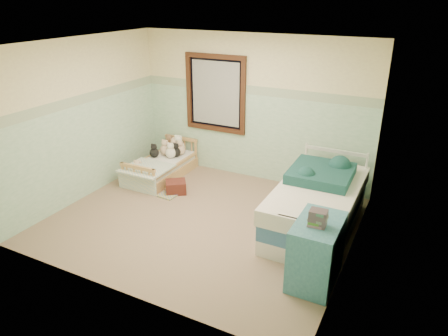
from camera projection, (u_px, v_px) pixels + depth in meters
The scene contains 32 objects.
floor at pixel (202, 220), 6.12m from camera, with size 4.20×3.60×0.02m, color brown.
ceiling at pixel (198, 43), 5.14m from camera, with size 4.20×3.60×0.02m, color white.
wall_back at pixel (252, 109), 7.11m from camera, with size 4.20×0.04×2.50m, color beige.
wall_front at pixel (110, 192), 4.15m from camera, with size 4.20×0.04×2.50m, color beige.
wall_left at pixel (84, 120), 6.50m from camera, with size 0.04×3.60×2.50m, color beige.
wall_right at pixel (359, 166), 4.75m from camera, with size 0.04×3.60×2.50m, color beige.
wainscot_mint at pixel (251, 137), 7.29m from camera, with size 4.20×0.01×1.50m, color #86B393.
border_strip at pixel (253, 90), 6.97m from camera, with size 4.20×0.01×0.15m, color #567E57.
window_frame at pixel (215, 94), 7.29m from camera, with size 1.16×0.06×1.36m, color #382110.
window_blinds at pixel (215, 93), 7.30m from camera, with size 0.92×0.01×1.12m, color #B7B7B3.
toddler_bed_frame at pixel (162, 171), 7.54m from camera, with size 0.70×1.41×0.18m, color #A5763D.
toddler_mattress at pixel (162, 164), 7.48m from camera, with size 0.64×1.35×0.12m, color white.
patchwork_quilt at pixel (147, 168), 7.09m from camera, with size 0.76×0.70×0.03m, color #81ADC2.
plush_bed_brown at pixel (170, 145), 7.89m from camera, with size 0.22×0.22×0.22m, color brown.
plush_bed_white at pixel (178, 147), 7.80m from camera, with size 0.23×0.23×0.23m, color white.
plush_bed_tan at pixel (165, 150), 7.69m from camera, with size 0.20×0.20×0.20m, color beige.
plush_bed_dark at pixel (176, 152), 7.60m from camera, with size 0.18×0.18×0.18m, color black.
plush_floor_cream at pixel (159, 163), 7.82m from camera, with size 0.23×0.23×0.23m, color #EEE4CF.
plush_floor_tan at pixel (139, 173), 7.38m from camera, with size 0.25×0.25×0.25m, color beige.
twin_bed_frame at pixel (315, 222), 5.84m from camera, with size 0.99×1.98×0.22m, color silver.
twin_boxspring at pixel (316, 208), 5.76m from camera, with size 0.99×1.98×0.22m, color #2E5880.
twin_mattress at pixel (318, 194), 5.67m from camera, with size 1.03×2.02×0.22m, color white.
teal_blanket at pixel (321, 173), 5.87m from camera, with size 0.84×0.89×0.14m, color #0F3F3B.
dresser at pixel (316, 252), 4.69m from camera, with size 0.48×0.77×0.77m, color #2E6680.
book_stack at pixel (318, 218), 4.43m from camera, with size 0.18×0.14×0.18m, color brown.
red_pillow at pixel (176, 187), 6.91m from camera, with size 0.33×0.29×0.21m, color maroon.
floor_book at pixel (167, 196), 6.81m from camera, with size 0.28×0.22×0.03m, color gold.
extra_plush_0 at pixel (174, 146), 7.88m from camera, with size 0.18×0.18×0.18m, color beige.
extra_plush_1 at pixel (171, 153), 7.55m from camera, with size 0.20×0.20×0.20m, color #EEE4CF.
extra_plush_2 at pixel (174, 148), 7.78m from camera, with size 0.18×0.18×0.18m, color beige.
extra_plush_3 at pixel (154, 153), 7.58m from camera, with size 0.17×0.17×0.17m, color black.
extra_plush_4 at pixel (180, 150), 7.70m from camera, with size 0.19×0.19×0.19m, color beige.
Camera 1 is at (2.71, -4.61, 3.09)m, focal length 33.30 mm.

